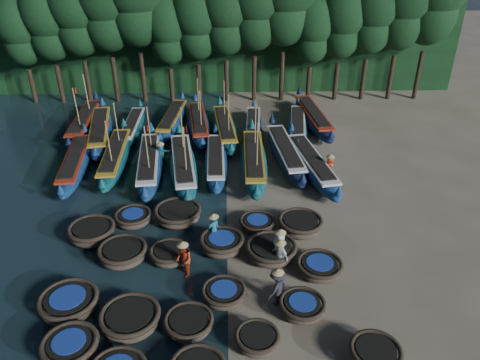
{
  "coord_description": "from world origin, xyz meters",
  "views": [
    {
      "loc": [
        0.08,
        -17.93,
        14.05
      ],
      "look_at": [
        0.74,
        4.11,
        1.3
      ],
      "focal_mm": 35.0,
      "sensor_mm": 36.0,
      "label": 1
    }
  ],
  "objects_px": {
    "coracle_5": "(70,348)",
    "fisherman_3": "(277,287)",
    "coracle_19": "(319,267)",
    "fisherman_2": "(184,259)",
    "long_boat_12": "(172,120)",
    "coracle_11": "(130,319)",
    "fisherman_0": "(280,246)",
    "long_boat_13": "(199,123)",
    "long_boat_4": "(183,165)",
    "coracle_14": "(302,307)",
    "fisherman_4": "(280,254)",
    "long_boat_17": "(313,117)",
    "fisherman_6": "(329,166)",
    "long_boat_8": "(312,164)",
    "coracle_10": "(69,303)",
    "coracle_22": "(178,214)",
    "long_boat_6": "(254,161)",
    "long_boat_11": "(133,127)",
    "long_boat_14": "(225,128)",
    "coracle_21": "(133,218)",
    "coracle_9": "(375,354)",
    "coracle_8": "(257,339)",
    "long_boat_2": "(115,157)",
    "coracle_17": "(222,243)",
    "long_boat_3": "(149,163)",
    "fisherman_5": "(161,154)",
    "coracle_23": "(257,223)",
    "coracle_18": "(271,250)",
    "coracle_13": "(224,293)",
    "long_boat_5": "(216,161)",
    "long_boat_1": "(75,163)",
    "coracle_12": "(189,323)",
    "long_boat_7": "(285,153)",
    "long_boat_15": "(253,126)",
    "coracle_15": "(123,253)",
    "long_boat_16": "(298,126)"
  },
  "relations": [
    {
      "from": "coracle_5",
      "to": "fisherman_3",
      "type": "bearing_deg",
      "value": 17.74
    },
    {
      "from": "coracle_19",
      "to": "fisherman_2",
      "type": "height_order",
      "value": "fisherman_2"
    },
    {
      "from": "long_boat_12",
      "to": "fisherman_3",
      "type": "xyz_separation_m",
      "value": [
        5.98,
        -18.39,
        0.36
      ]
    },
    {
      "from": "coracle_11",
      "to": "fisherman_0",
      "type": "height_order",
      "value": "fisherman_0"
    },
    {
      "from": "long_boat_13",
      "to": "long_boat_4",
      "type": "bearing_deg",
      "value": -101.6
    },
    {
      "from": "coracle_14",
      "to": "fisherman_4",
      "type": "bearing_deg",
      "value": 102.9
    },
    {
      "from": "coracle_11",
      "to": "long_boat_17",
      "type": "height_order",
      "value": "long_boat_17"
    },
    {
      "from": "fisherman_2",
      "to": "fisherman_6",
      "type": "xyz_separation_m",
      "value": [
        8.05,
        8.38,
        -0.08
      ]
    },
    {
      "from": "long_boat_8",
      "to": "coracle_10",
      "type": "bearing_deg",
      "value": -145.69
    },
    {
      "from": "coracle_22",
      "to": "long_boat_6",
      "type": "bearing_deg",
      "value": 52.65
    },
    {
      "from": "long_boat_11",
      "to": "long_boat_14",
      "type": "xyz_separation_m",
      "value": [
        6.67,
        -0.61,
        0.08
      ]
    },
    {
      "from": "coracle_21",
      "to": "long_boat_6",
      "type": "relative_size",
      "value": 0.25
    },
    {
      "from": "coracle_10",
      "to": "coracle_11",
      "type": "bearing_deg",
      "value": -19.38
    },
    {
      "from": "coracle_9",
      "to": "long_boat_11",
      "type": "distance_m",
      "value": 23.49
    },
    {
      "from": "coracle_8",
      "to": "long_boat_12",
      "type": "xyz_separation_m",
      "value": [
        -5.05,
        20.56,
        0.18
      ]
    },
    {
      "from": "long_boat_2",
      "to": "fisherman_6",
      "type": "xyz_separation_m",
      "value": [
        13.15,
        -2.09,
        0.24
      ]
    },
    {
      "from": "long_boat_4",
      "to": "fisherman_4",
      "type": "distance_m",
      "value": 10.21
    },
    {
      "from": "coracle_17",
      "to": "coracle_19",
      "type": "relative_size",
      "value": 0.88
    },
    {
      "from": "long_boat_3",
      "to": "fisherman_5",
      "type": "bearing_deg",
      "value": 46.33
    },
    {
      "from": "coracle_14",
      "to": "coracle_23",
      "type": "bearing_deg",
      "value": 103.88
    },
    {
      "from": "coracle_18",
      "to": "coracle_21",
      "type": "bearing_deg",
      "value": 156.96
    },
    {
      "from": "coracle_13",
      "to": "long_boat_5",
      "type": "bearing_deg",
      "value": 92.44
    },
    {
      "from": "coracle_11",
      "to": "fisherman_3",
      "type": "height_order",
      "value": "fisherman_3"
    },
    {
      "from": "coracle_10",
      "to": "long_boat_4",
      "type": "bearing_deg",
      "value": 71.69
    },
    {
      "from": "long_boat_1",
      "to": "fisherman_0",
      "type": "relative_size",
      "value": 4.4
    },
    {
      "from": "coracle_22",
      "to": "long_boat_12",
      "type": "distance_m",
      "value": 12.51
    },
    {
      "from": "coracle_11",
      "to": "long_boat_5",
      "type": "bearing_deg",
      "value": 76.4
    },
    {
      "from": "coracle_12",
      "to": "fisherman_0",
      "type": "relative_size",
      "value": 0.99
    },
    {
      "from": "long_boat_7",
      "to": "long_boat_15",
      "type": "xyz_separation_m",
      "value": [
        -1.81,
        4.47,
        -0.1
      ]
    },
    {
      "from": "coracle_15",
      "to": "fisherman_3",
      "type": "xyz_separation_m",
      "value": [
        6.78,
        -2.9,
        0.44
      ]
    },
    {
      "from": "coracle_17",
      "to": "coracle_23",
      "type": "bearing_deg",
      "value": 43.97
    },
    {
      "from": "coracle_13",
      "to": "long_boat_5",
      "type": "height_order",
      "value": "long_boat_5"
    },
    {
      "from": "coracle_17",
      "to": "fisherman_4",
      "type": "bearing_deg",
      "value": -27.16
    },
    {
      "from": "coracle_21",
      "to": "long_boat_7",
      "type": "relative_size",
      "value": 0.26
    },
    {
      "from": "long_boat_11",
      "to": "coracle_13",
      "type": "bearing_deg",
      "value": -68.28
    },
    {
      "from": "coracle_23",
      "to": "long_boat_11",
      "type": "distance_m",
      "value": 14.61
    },
    {
      "from": "fisherman_6",
      "to": "coracle_13",
      "type": "bearing_deg",
      "value": 133.87
    },
    {
      "from": "long_boat_1",
      "to": "long_boat_15",
      "type": "distance_m",
      "value": 12.51
    },
    {
      "from": "coracle_23",
      "to": "long_boat_3",
      "type": "distance_m",
      "value": 8.83
    },
    {
      "from": "long_boat_16",
      "to": "fisherman_6",
      "type": "height_order",
      "value": "fisherman_6"
    },
    {
      "from": "coracle_9",
      "to": "long_boat_15",
      "type": "bearing_deg",
      "value": 99.17
    },
    {
      "from": "long_boat_7",
      "to": "long_boat_16",
      "type": "bearing_deg",
      "value": 65.57
    },
    {
      "from": "coracle_21",
      "to": "long_boat_2",
      "type": "bearing_deg",
      "value": 108.62
    },
    {
      "from": "long_boat_8",
      "to": "fisherman_6",
      "type": "xyz_separation_m",
      "value": [
        0.93,
        -0.79,
        0.23
      ]
    },
    {
      "from": "coracle_5",
      "to": "long_boat_1",
      "type": "relative_size",
      "value": 0.29
    },
    {
      "from": "coracle_22",
      "to": "fisherman_5",
      "type": "height_order",
      "value": "fisherman_5"
    },
    {
      "from": "coracle_5",
      "to": "long_boat_6",
      "type": "height_order",
      "value": "long_boat_6"
    },
    {
      "from": "long_boat_4",
      "to": "long_boat_12",
      "type": "bearing_deg",
      "value": 92.83
    },
    {
      "from": "long_boat_5",
      "to": "fisherman_6",
      "type": "xyz_separation_m",
      "value": [
        6.79,
        -1.47,
        0.29
      ]
    },
    {
      "from": "coracle_14",
      "to": "long_boat_11",
      "type": "xyz_separation_m",
      "value": [
        -9.7,
        17.82,
        0.12
      ]
    }
  ]
}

